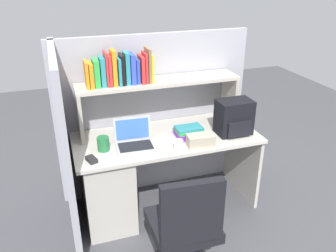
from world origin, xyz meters
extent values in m
plane|color=#4C4C51|center=(0.00, 0.00, 0.00)|extent=(8.00, 8.00, 0.00)
cube|color=beige|center=(0.00, 0.00, 0.71)|extent=(1.60, 0.70, 0.03)
cube|color=beige|center=(-0.55, 0.00, 0.35)|extent=(0.40, 0.64, 0.70)
cube|color=beige|center=(0.78, 0.00, 0.35)|extent=(0.03, 0.64, 0.70)
cube|color=#9E9EA8|center=(0.00, 0.38, 0.78)|extent=(1.84, 0.05, 1.55)
cube|color=#9E9EA8|center=(-0.85, -0.05, 0.78)|extent=(0.05, 1.06, 1.55)
cube|color=#B3A99C|center=(-0.70, 0.20, 0.94)|extent=(0.03, 0.28, 0.42)
cube|color=#B3A99C|center=(0.70, 0.20, 0.94)|extent=(0.03, 0.28, 0.42)
cube|color=beige|center=(0.00, 0.20, 1.17)|extent=(1.44, 0.28, 0.03)
cube|color=orange|center=(-0.61, 0.20, 1.29)|extent=(0.02, 0.17, 0.22)
cube|color=orange|center=(-0.58, 0.19, 1.28)|extent=(0.03, 0.16, 0.20)
cube|color=green|center=(-0.53, 0.21, 1.29)|extent=(0.04, 0.16, 0.22)
cube|color=teal|center=(-0.48, 0.20, 1.30)|extent=(0.04, 0.14, 0.24)
cube|color=red|center=(-0.45, 0.21, 1.32)|extent=(0.02, 0.16, 0.28)
cube|color=red|center=(-0.42, 0.20, 1.30)|extent=(0.02, 0.15, 0.25)
cube|color=orange|center=(-0.39, 0.20, 1.33)|extent=(0.03, 0.15, 0.29)
cube|color=teal|center=(-0.35, 0.19, 1.29)|extent=(0.02, 0.15, 0.22)
cube|color=black|center=(-0.32, 0.20, 1.30)|extent=(0.03, 0.16, 0.25)
cube|color=teal|center=(-0.28, 0.20, 1.31)|extent=(0.04, 0.14, 0.26)
cube|color=blue|center=(-0.24, 0.20, 1.30)|extent=(0.04, 0.17, 0.25)
cube|color=blue|center=(-0.19, 0.21, 1.28)|extent=(0.03, 0.17, 0.20)
cube|color=red|center=(-0.16, 0.19, 1.29)|extent=(0.03, 0.17, 0.23)
cube|color=red|center=(-0.12, 0.19, 1.31)|extent=(0.02, 0.16, 0.25)
cube|color=olive|center=(-0.10, 0.19, 1.32)|extent=(0.02, 0.17, 0.29)
cube|color=yellow|center=(-0.07, 0.20, 1.30)|extent=(0.02, 0.16, 0.24)
cube|color=#B7BABF|center=(-0.30, -0.12, 0.74)|extent=(0.32, 0.24, 0.02)
cube|color=black|center=(-0.30, -0.13, 0.75)|extent=(0.28, 0.19, 0.00)
cube|color=#B7BABF|center=(-0.30, 0.00, 0.85)|extent=(0.31, 0.06, 0.20)
cube|color=#3F72CC|center=(-0.30, -0.01, 0.85)|extent=(0.27, 0.04, 0.17)
cube|color=black|center=(0.58, -0.12, 0.88)|extent=(0.30, 0.20, 0.31)
cube|color=black|center=(0.58, -0.23, 0.81)|extent=(0.22, 0.04, 0.14)
cube|color=#262628|center=(-0.67, -0.23, 0.75)|extent=(0.09, 0.12, 0.03)
cylinder|color=white|center=(0.02, -0.26, 0.77)|extent=(0.08, 0.08, 0.08)
cube|color=#BFB299|center=(0.21, -0.26, 0.78)|extent=(0.23, 0.14, 0.10)
cylinder|color=#26723F|center=(-0.56, -0.08, 0.79)|extent=(0.10, 0.10, 0.12)
cube|color=purple|center=(0.18, -0.06, 0.75)|extent=(0.22, 0.18, 0.03)
cube|color=purple|center=(0.19, -0.06, 0.77)|extent=(0.23, 0.19, 0.02)
cube|color=green|center=(0.18, -0.07, 0.79)|extent=(0.22, 0.16, 0.02)
cube|color=teal|center=(0.18, -0.07, 0.81)|extent=(0.23, 0.14, 0.02)
cylinder|color=#262628|center=(-0.15, -0.81, 0.24)|extent=(0.05, 0.05, 0.41)
cube|color=black|center=(-0.15, -0.81, 0.45)|extent=(0.44, 0.44, 0.08)
cube|color=black|center=(-0.17, -1.01, 0.71)|extent=(0.40, 0.09, 0.44)
camera|label=1|loc=(-0.84, -2.58, 2.08)|focal=37.17mm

